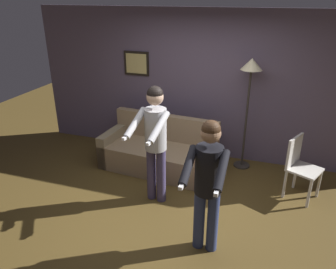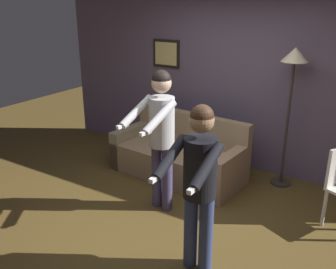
{
  "view_description": "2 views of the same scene",
  "coord_description": "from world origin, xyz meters",
  "px_view_note": "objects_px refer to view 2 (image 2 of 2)",
  "views": [
    {
      "loc": [
        1.11,
        -3.58,
        2.82
      ],
      "look_at": [
        -0.06,
        -0.04,
        1.19
      ],
      "focal_mm": 35.0,
      "sensor_mm": 36.0,
      "label": 1
    },
    {
      "loc": [
        1.89,
        -3.2,
        2.45
      ],
      "look_at": [
        0.03,
        -0.19,
        1.16
      ],
      "focal_mm": 40.0,
      "sensor_mm": 36.0,
      "label": 2
    }
  ],
  "objects_px": {
    "person_standing_left": "(161,128)",
    "torchiere_lamp": "(293,72)",
    "person_standing_right": "(199,177)",
    "couch": "(179,157)"
  },
  "relations": [
    {
      "from": "torchiere_lamp",
      "to": "person_standing_left",
      "type": "relative_size",
      "value": 1.1
    },
    {
      "from": "torchiere_lamp",
      "to": "person_standing_left",
      "type": "distance_m",
      "value": 1.87
    },
    {
      "from": "person_standing_left",
      "to": "torchiere_lamp",
      "type": "bearing_deg",
      "value": 52.77
    },
    {
      "from": "person_standing_right",
      "to": "person_standing_left",
      "type": "bearing_deg",
      "value": 139.4
    },
    {
      "from": "person_standing_right",
      "to": "torchiere_lamp",
      "type": "bearing_deg",
      "value": 85.02
    },
    {
      "from": "couch",
      "to": "person_standing_right",
      "type": "xyz_separation_m",
      "value": [
        1.17,
        -1.68,
        0.7
      ]
    },
    {
      "from": "couch",
      "to": "torchiere_lamp",
      "type": "height_order",
      "value": "torchiere_lamp"
    },
    {
      "from": "couch",
      "to": "person_standing_left",
      "type": "relative_size",
      "value": 1.15
    },
    {
      "from": "torchiere_lamp",
      "to": "person_standing_right",
      "type": "bearing_deg",
      "value": -94.98
    },
    {
      "from": "torchiere_lamp",
      "to": "person_standing_right",
      "type": "height_order",
      "value": "torchiere_lamp"
    }
  ]
}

